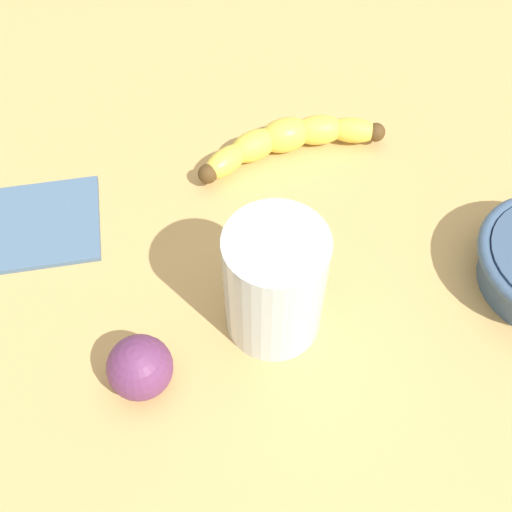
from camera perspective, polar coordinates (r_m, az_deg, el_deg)
name	(u,v)px	position (r cm, az deg, el deg)	size (l,w,h in cm)	color
wooden_tabletop	(279,264)	(65.46, 2.10, -0.77)	(120.00, 120.00, 3.00)	tan
banana	(288,140)	(72.38, 2.92, 10.59)	(22.07, 8.65, 3.98)	yellow
smoothie_glass	(274,287)	(55.24, 1.71, -2.86)	(9.05, 9.05, 12.69)	silver
plum_fruit	(140,367)	(55.65, -10.61, -10.03)	(5.83, 5.83, 5.83)	#6B3360
folded_napkin	(29,226)	(70.46, -20.14, 2.63)	(14.89, 11.41, 0.60)	slate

